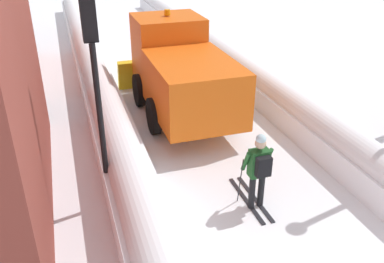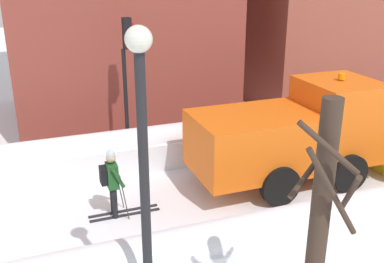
{
  "view_description": "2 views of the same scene",
  "coord_description": "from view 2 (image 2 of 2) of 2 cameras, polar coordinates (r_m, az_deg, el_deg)",
  "views": [
    {
      "loc": [
        -3.78,
        -2.94,
        5.68
      ],
      "look_at": [
        -1.13,
        5.24,
        1.28
      ],
      "focal_mm": 38.55,
      "sensor_mm": 36.0,
      "label": 1
    },
    {
      "loc": [
        9.94,
        2.03,
        6.01
      ],
      "look_at": [
        -0.94,
        6.09,
        1.7
      ],
      "focal_mm": 42.25,
      "sensor_mm": 36.0,
      "label": 2
    }
  ],
  "objects": [
    {
      "name": "traffic_light_pole",
      "position": [
        13.76,
        -8.16,
        8.37
      ],
      "size": [
        0.28,
        0.42,
        4.56
      ],
      "color": "black",
      "rests_on": "ground"
    },
    {
      "name": "snowbank_left",
      "position": [
        15.93,
        10.94,
        0.23
      ],
      "size": [
        1.1,
        36.0,
        1.3
      ],
      "color": "white",
      "rests_on": "ground"
    },
    {
      "name": "skier",
      "position": [
        11.38,
        -10.05,
        -6.06
      ],
      "size": [
        0.62,
        1.8,
        1.81
      ],
      "color": "black",
      "rests_on": "ground"
    },
    {
      "name": "bare_tree_near",
      "position": [
        6.81,
        15.56,
        -13.37
      ],
      "size": [
        0.99,
        1.14,
        4.44
      ],
      "color": "#3B2B21",
      "rests_on": "ground"
    },
    {
      "name": "street_lamp",
      "position": [
        6.95,
        -6.18,
        -2.63
      ],
      "size": [
        0.4,
        0.4,
        5.23
      ],
      "color": "black",
      "rests_on": "ground"
    },
    {
      "name": "plow_truck",
      "position": [
        13.21,
        12.94,
        -0.21
      ],
      "size": [
        3.2,
        5.98,
        3.12
      ],
      "color": "orange",
      "rests_on": "ground"
    },
    {
      "name": "ground_plane",
      "position": [
        14.09,
        16.53,
        -5.77
      ],
      "size": [
        80.0,
        80.0,
        0.0
      ],
      "primitive_type": "plane",
      "color": "white"
    }
  ]
}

